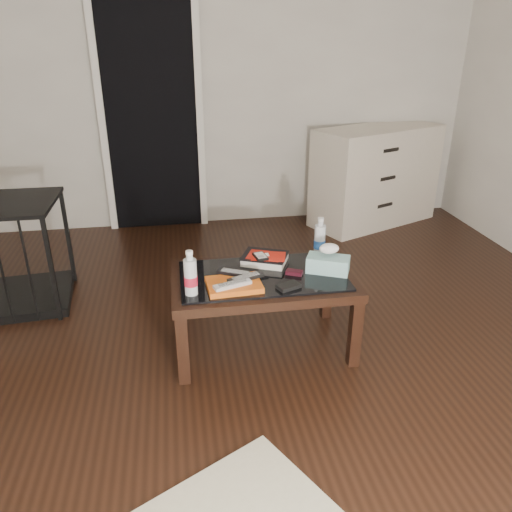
% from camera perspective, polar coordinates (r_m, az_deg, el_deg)
% --- Properties ---
extents(ground, '(5.00, 5.00, 0.00)m').
position_cam_1_polar(ground, '(2.69, -2.57, -14.39)').
color(ground, black).
rests_on(ground, ground).
extents(room_shell, '(5.00, 5.00, 5.00)m').
position_cam_1_polar(room_shell, '(2.11, -3.45, 22.54)').
color(room_shell, silver).
rests_on(room_shell, ground).
extents(doorway, '(0.90, 0.08, 2.07)m').
position_cam_1_polar(doorway, '(4.61, -11.88, 15.53)').
color(doorway, black).
rests_on(doorway, ground).
extents(coffee_table, '(1.00, 0.60, 0.46)m').
position_cam_1_polar(coffee_table, '(2.77, 0.76, -3.34)').
color(coffee_table, black).
rests_on(coffee_table, ground).
extents(dresser, '(1.30, 0.94, 0.90)m').
position_cam_1_polar(dresser, '(4.86, 13.47, 8.88)').
color(dresser, beige).
rests_on(dresser, ground).
extents(magazines, '(0.29, 0.23, 0.03)m').
position_cam_1_polar(magazines, '(2.61, -2.54, -3.29)').
color(magazines, '#CF5713').
rests_on(magazines, coffee_table).
extents(remote_silver, '(0.21, 0.11, 0.02)m').
position_cam_1_polar(remote_silver, '(2.56, -2.70, -3.24)').
color(remote_silver, '#B3B2B7').
rests_on(remote_silver, magazines).
extents(remote_black_front, '(0.20, 0.12, 0.02)m').
position_cam_1_polar(remote_black_front, '(2.62, -1.18, -2.46)').
color(remote_black_front, black).
rests_on(remote_black_front, magazines).
extents(remote_black_back, '(0.20, 0.14, 0.02)m').
position_cam_1_polar(remote_black_back, '(2.67, -2.39, -1.93)').
color(remote_black_back, black).
rests_on(remote_black_back, magazines).
extents(textbook, '(0.31, 0.28, 0.05)m').
position_cam_1_polar(textbook, '(2.88, 1.01, -0.31)').
color(textbook, black).
rests_on(textbook, coffee_table).
extents(dvd_mailers, '(0.23, 0.20, 0.01)m').
position_cam_1_polar(dvd_mailers, '(2.86, 0.98, 0.09)').
color(dvd_mailers, red).
rests_on(dvd_mailers, textbook).
extents(ipod, '(0.08, 0.11, 0.02)m').
position_cam_1_polar(ipod, '(2.82, 0.50, -0.03)').
color(ipod, black).
rests_on(ipod, dvd_mailers).
extents(flip_phone, '(0.10, 0.08, 0.02)m').
position_cam_1_polar(flip_phone, '(2.75, 4.39, -1.88)').
color(flip_phone, black).
rests_on(flip_phone, coffee_table).
extents(wallet, '(0.14, 0.11, 0.02)m').
position_cam_1_polar(wallet, '(2.61, 3.75, -3.46)').
color(wallet, black).
rests_on(wallet, coffee_table).
extents(water_bottle_left, '(0.08, 0.08, 0.24)m').
position_cam_1_polar(water_bottle_left, '(2.52, -7.51, -1.91)').
color(water_bottle_left, silver).
rests_on(water_bottle_left, coffee_table).
extents(water_bottle_right, '(0.08, 0.08, 0.24)m').
position_cam_1_polar(water_bottle_right, '(2.96, 7.31, 2.17)').
color(water_bottle_right, silver).
rests_on(water_bottle_right, coffee_table).
extents(tissue_box, '(0.26, 0.21, 0.09)m').
position_cam_1_polar(tissue_box, '(2.79, 8.23, -0.93)').
color(tissue_box, teal).
rests_on(tissue_box, coffee_table).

